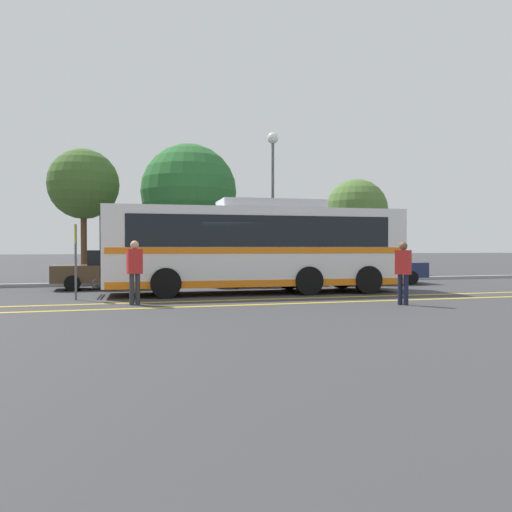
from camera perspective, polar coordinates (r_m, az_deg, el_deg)
name	(u,v)px	position (r m, az deg, el deg)	size (l,w,h in m)	color
ground_plane	(232,294)	(17.94, -2.73, -4.32)	(220.00, 220.00, 0.00)	#38383A
lane_strip_0	(274,299)	(16.09, 2.07, -4.92)	(0.20, 30.64, 0.01)	gold
lane_strip_1	(288,304)	(14.78, 3.69, -5.45)	(0.20, 30.64, 0.01)	gold
curb_strip	(227,282)	(23.06, -3.29, -2.95)	(38.64, 0.36, 0.15)	#99999E
transit_bus	(256,245)	(18.12, 0.04, 1.24)	(11.04, 3.04, 3.36)	silver
parked_car_1	(109,270)	(20.89, -16.46, -1.51)	(4.31, 1.95, 1.55)	#4C3823
parked_car_2	(261,270)	(21.42, 0.60, -1.64)	(4.70, 2.08, 1.31)	navy
parked_car_3	(373,268)	(23.32, 13.26, -1.34)	(4.57, 2.05, 1.39)	navy
pedestrian_0	(403,269)	(14.97, 16.47, -1.40)	(0.43, 0.47, 1.82)	#191E38
pedestrian_1	(135,268)	(14.80, -13.70, -1.33)	(0.46, 0.31, 1.86)	#2D2D33
bus_stop_sign	(76,252)	(16.69, -19.92, 0.42)	(0.07, 0.40, 2.39)	#59595E
street_lamp	(273,171)	(25.04, 1.93, 9.73)	(0.56, 0.56, 7.35)	#59595E
tree_0	(83,185)	(25.01, -19.11, 7.73)	(3.29, 3.29, 6.28)	#513823
tree_1	(189,192)	(25.15, -7.68, 7.26)	(4.71, 4.71, 6.77)	#513823
tree_2	(356,210)	(30.69, 11.41, 5.14)	(3.71, 3.71, 5.76)	#513823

